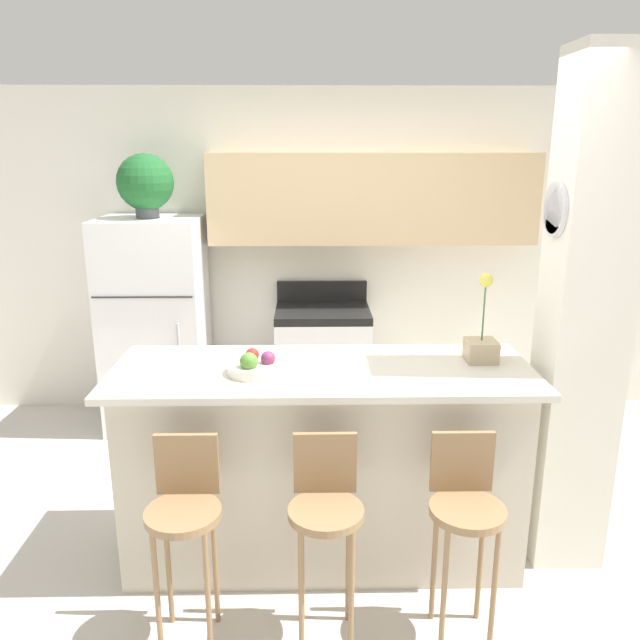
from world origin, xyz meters
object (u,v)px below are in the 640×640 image
at_px(bar_stool_right, 465,511).
at_px(stove_range, 323,364).
at_px(bar_stool_left, 185,514).
at_px(orchid_vase, 482,342).
at_px(refrigerator, 156,324).
at_px(fruit_bowl, 255,366).
at_px(potted_plant_on_fridge, 145,183).
at_px(bar_stool_mid, 326,512).
at_px(trash_bin, 233,410).

bearing_deg(bar_stool_right, stove_range, 103.73).
bearing_deg(bar_stool_left, stove_range, 74.45).
xyz_separation_m(bar_stool_left, orchid_vase, (1.41, 0.67, 0.54)).
xyz_separation_m(bar_stool_left, bar_stool_right, (1.19, 0.00, 0.00)).
xyz_separation_m(refrigerator, orchid_vase, (2.04, -1.58, 0.34)).
height_order(bar_stool_right, fruit_bowl, fruit_bowl).
relative_size(potted_plant_on_fridge, orchid_vase, 1.00).
height_order(bar_stool_mid, fruit_bowl, fruit_bowl).
xyz_separation_m(refrigerator, potted_plant_on_fridge, (-0.00, 0.00, 1.05)).
xyz_separation_m(bar_stool_left, bar_stool_mid, (0.60, 0.00, 0.00)).
xyz_separation_m(bar_stool_right, fruit_bowl, (-0.92, 0.51, 0.48)).
height_order(fruit_bowl, trash_bin, fruit_bowl).
bearing_deg(bar_stool_mid, stove_range, 89.03).
bearing_deg(bar_stool_right, orchid_vase, 72.32).
height_order(stove_range, trash_bin, stove_range).
relative_size(orchid_vase, trash_bin, 1.20).
height_order(stove_range, potted_plant_on_fridge, potted_plant_on_fridge).
xyz_separation_m(bar_stool_right, trash_bin, (-1.24, 2.03, -0.41)).
bearing_deg(stove_range, orchid_vase, -64.46).
height_order(bar_stool_mid, orchid_vase, orchid_vase).
distance_m(stove_range, orchid_vase, 1.92).
bearing_deg(bar_stool_left, refrigerator, 105.82).
bearing_deg(fruit_bowl, stove_range, 78.36).
bearing_deg(trash_bin, potted_plant_on_fridge, 159.75).
bearing_deg(orchid_vase, bar_stool_left, -154.55).
bearing_deg(potted_plant_on_fridge, bar_stool_mid, -61.22).
relative_size(fruit_bowl, trash_bin, 0.72).
bearing_deg(bar_stool_left, potted_plant_on_fridge, 105.82).
relative_size(refrigerator, bar_stool_mid, 1.74).
distance_m(refrigerator, bar_stool_mid, 2.57).
distance_m(fruit_bowl, trash_bin, 1.79).
xyz_separation_m(bar_stool_mid, trash_bin, (-0.64, 2.03, -0.41)).
xyz_separation_m(bar_stool_mid, bar_stool_right, (0.60, 0.00, 0.00)).
xyz_separation_m(bar_stool_mid, orchid_vase, (0.81, 0.67, 0.54)).
relative_size(refrigerator, bar_stool_right, 1.74).
height_order(bar_stool_left, potted_plant_on_fridge, potted_plant_on_fridge).
xyz_separation_m(refrigerator, bar_stool_left, (0.64, -2.25, -0.20)).
height_order(stove_range, bar_stool_right, stove_range).
relative_size(bar_stool_mid, bar_stool_right, 1.00).
relative_size(bar_stool_left, potted_plant_on_fridge, 2.02).
distance_m(orchid_vase, fruit_bowl, 1.15).
bearing_deg(bar_stool_mid, bar_stool_right, 0.00).
xyz_separation_m(stove_range, fruit_bowl, (-0.37, -1.78, 0.62)).
relative_size(refrigerator, stove_range, 1.50).
relative_size(bar_stool_right, trash_bin, 2.43).
height_order(bar_stool_right, potted_plant_on_fridge, potted_plant_on_fridge).
distance_m(stove_range, bar_stool_right, 2.36).
xyz_separation_m(refrigerator, fruit_bowl, (0.91, -1.74, 0.28)).
bearing_deg(bar_stool_left, orchid_vase, 25.45).
xyz_separation_m(fruit_bowl, trash_bin, (-0.32, 1.52, -0.90)).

